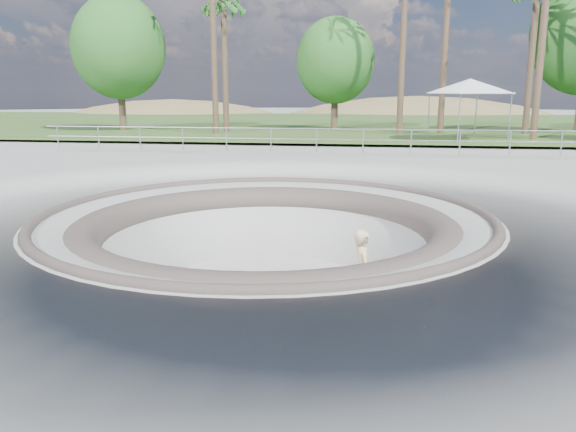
% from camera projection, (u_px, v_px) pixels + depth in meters
% --- Properties ---
extents(ground, '(180.00, 180.00, 0.00)m').
position_uv_depth(ground, '(266.00, 215.00, 12.75)').
color(ground, '#A9A9A4').
rests_on(ground, ground).
extents(skate_bowl, '(14.00, 14.00, 4.10)m').
position_uv_depth(skate_bowl, '(266.00, 291.00, 13.15)').
color(skate_bowl, '#A9A9A4').
rests_on(skate_bowl, ground).
extents(grass_strip, '(180.00, 36.00, 0.12)m').
position_uv_depth(grass_strip, '(342.00, 123.00, 45.54)').
color(grass_strip, '#355321').
rests_on(grass_strip, ground).
extents(distant_hills, '(103.20, 45.00, 28.60)m').
position_uv_depth(distant_hills, '(381.00, 172.00, 68.96)').
color(distant_hills, brown).
rests_on(distant_hills, ground).
extents(safety_railing, '(25.00, 0.06, 1.03)m').
position_uv_depth(safety_railing, '(317.00, 140.00, 24.19)').
color(safety_railing, '#999BA1').
rests_on(safety_railing, ground).
extents(skateboard, '(0.79, 0.40, 0.08)m').
position_uv_depth(skateboard, '(361.00, 315.00, 11.77)').
color(skateboard, olive).
rests_on(skateboard, ground).
extents(skater, '(0.60, 0.76, 1.82)m').
position_uv_depth(skater, '(362.00, 272.00, 11.57)').
color(skater, beige).
rests_on(skater, skateboard).
extents(canopy_white, '(5.57, 5.57, 3.09)m').
position_uv_depth(canopy_white, '(470.00, 86.00, 28.46)').
color(canopy_white, '#999BA1').
rests_on(canopy_white, ground).
extents(palm_b, '(2.60, 2.60, 8.85)m').
position_uv_depth(palm_b, '(223.00, 5.00, 33.24)').
color(palm_b, brown).
rests_on(palm_b, ground).
extents(bushy_tree_left, '(5.88, 5.34, 8.48)m').
position_uv_depth(bushy_tree_left, '(118.00, 47.00, 35.12)').
color(bushy_tree_left, brown).
rests_on(bushy_tree_left, ground).
extents(bushy_tree_mid, '(5.00, 4.55, 7.22)m').
position_uv_depth(bushy_tree_mid, '(335.00, 61.00, 35.86)').
color(bushy_tree_mid, brown).
rests_on(bushy_tree_mid, ground).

